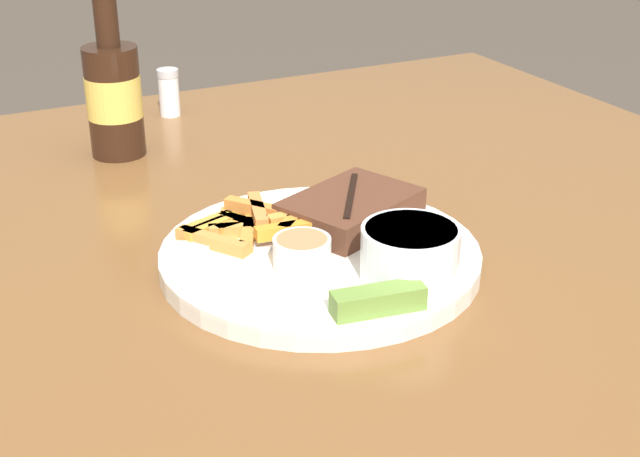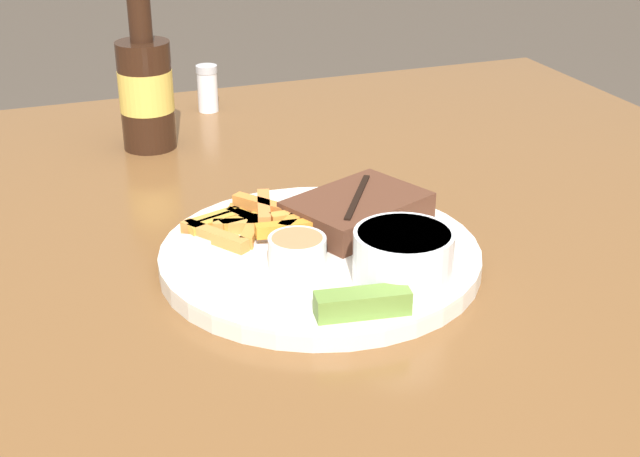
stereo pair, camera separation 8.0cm
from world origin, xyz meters
name	(u,v)px [view 1 (the left image)]	position (x,y,z in m)	size (l,w,h in m)	color
dining_table	(320,335)	(0.00, 0.00, 0.67)	(1.20, 1.20, 0.74)	brown
dinner_plate	(320,257)	(0.00, 0.00, 0.75)	(0.30, 0.30, 0.02)	silver
steak_portion	(351,209)	(0.05, 0.04, 0.78)	(0.15, 0.13, 0.03)	#512D1E
fries_pile	(257,224)	(-0.04, 0.06, 0.77)	(0.16, 0.10, 0.02)	gold
coleslaw_cup	(410,250)	(0.04, -0.08, 0.79)	(0.09, 0.09, 0.05)	white
dipping_sauce_cup	(302,252)	(-0.03, -0.03, 0.78)	(0.05, 0.05, 0.03)	silver
pickle_spear	(378,300)	(-0.01, -0.12, 0.77)	(0.08, 0.03, 0.02)	olive
fork_utensil	(236,245)	(-0.07, 0.04, 0.76)	(0.12, 0.07, 0.00)	#B7B7BC
knife_utensil	(318,228)	(0.01, 0.03, 0.76)	(0.10, 0.15, 0.01)	#B7B7BC
beer_bottle	(114,94)	(-0.09, 0.38, 0.82)	(0.07, 0.07, 0.21)	black
salt_shaker	(169,92)	(0.02, 0.50, 0.78)	(0.03, 0.03, 0.07)	white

